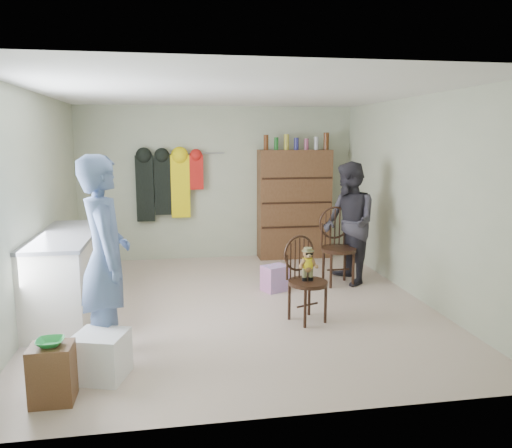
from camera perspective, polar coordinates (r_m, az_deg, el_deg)
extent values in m
plane|color=beige|center=(6.12, -2.02, -9.19)|extent=(5.00, 5.00, 0.00)
plane|color=#B9BFA0|center=(8.30, -4.36, 4.65)|extent=(4.50, 0.00, 4.50)
plane|color=#B9BFA0|center=(5.97, -24.03, 1.84)|extent=(0.00, 5.00, 5.00)
plane|color=#B9BFA0|center=(6.52, 17.95, 2.80)|extent=(0.00, 5.00, 5.00)
plane|color=white|center=(5.81, -2.18, 14.83)|extent=(5.00, 5.00, 0.00)
cube|color=silver|center=(6.06, -20.75, -5.57)|extent=(0.60, 1.80, 0.90)
cube|color=slate|center=(5.96, -21.02, -1.20)|extent=(0.64, 1.86, 0.04)
cylinder|color=#99999E|center=(5.55, -18.53, -5.85)|extent=(0.02, 0.02, 0.14)
cylinder|color=#99999E|center=(6.41, -17.32, -3.71)|extent=(0.02, 0.02, 0.14)
cube|color=brown|center=(4.24, -22.25, -15.55)|extent=(0.32, 0.27, 0.45)
imported|color=green|center=(4.14, -22.48, -12.40)|extent=(0.21, 0.21, 0.05)
cube|color=white|center=(4.50, -17.32, -14.18)|extent=(0.50, 0.49, 0.39)
cylinder|color=black|center=(5.48, 5.95, -6.71)|extent=(0.54, 0.54, 0.04)
cylinder|color=black|center=(5.37, 5.64, -9.64)|extent=(0.03, 0.03, 0.42)
cylinder|color=black|center=(5.53, 7.95, -9.08)|extent=(0.03, 0.03, 0.42)
cylinder|color=black|center=(5.58, 3.82, -8.83)|extent=(0.03, 0.03, 0.42)
cylinder|color=black|center=(5.74, 6.09, -8.33)|extent=(0.03, 0.03, 0.42)
torus|color=black|center=(5.53, 4.94, -3.34)|extent=(0.38, 0.18, 0.41)
cylinder|color=black|center=(5.46, 3.57, -4.99)|extent=(0.03, 0.03, 0.28)
cylinder|color=black|center=(5.66, 6.33, -4.51)|extent=(0.03, 0.03, 0.28)
cylinder|color=yellow|center=(5.44, 5.93, -4.48)|extent=(0.12, 0.12, 0.11)
cylinder|color=#475128|center=(5.47, 5.91, -5.59)|extent=(0.07, 0.07, 0.17)
sphere|color=#9E7042|center=(5.42, 5.95, -3.41)|extent=(0.10, 0.10, 0.10)
cylinder|color=#475128|center=(5.41, 5.96, -2.89)|extent=(0.09, 0.09, 0.03)
cube|color=black|center=(5.37, 6.09, -3.44)|extent=(0.07, 0.01, 0.02)
cylinder|color=black|center=(6.89, 9.43, -2.87)|extent=(0.48, 0.48, 0.05)
cylinder|color=black|center=(6.76, 8.56, -5.36)|extent=(0.04, 0.04, 0.47)
cylinder|color=black|center=(6.87, 11.05, -5.20)|extent=(0.04, 0.04, 0.47)
cylinder|color=black|center=(7.06, 7.71, -4.69)|extent=(0.04, 0.04, 0.47)
cylinder|color=black|center=(7.16, 10.10, -4.55)|extent=(0.04, 0.04, 0.47)
torus|color=black|center=(7.00, 8.99, 0.15)|extent=(0.46, 0.04, 0.46)
cylinder|color=black|center=(6.96, 7.52, -1.19)|extent=(0.03, 0.03, 0.31)
cylinder|color=black|center=(7.08, 10.42, -1.07)|extent=(0.03, 0.03, 0.31)
cube|color=pink|center=(6.61, 2.21, -6.20)|extent=(0.39, 0.36, 0.34)
imported|color=#576E9F|center=(4.64, -16.84, -3.85)|extent=(0.58, 0.75, 1.85)
imported|color=#2D2B33|center=(6.93, 10.58, 0.07)|extent=(0.70, 0.86, 1.68)
cube|color=brown|center=(8.35, 4.38, 2.27)|extent=(1.20, 0.38, 1.80)
cube|color=black|center=(8.22, 4.66, -0.32)|extent=(1.16, 0.02, 0.03)
cube|color=black|center=(8.16, 4.70, 2.44)|extent=(1.16, 0.02, 0.03)
cube|color=black|center=(8.12, 4.74, 5.24)|extent=(1.16, 0.02, 0.03)
cylinder|color=#592D14|center=(8.08, 1.15, 9.30)|extent=(0.08, 0.08, 0.24)
cylinder|color=#19591E|center=(8.11, 2.32, 9.16)|extent=(0.07, 0.07, 0.20)
cylinder|color=#A59933|center=(8.15, 3.49, 9.33)|extent=(0.08, 0.08, 0.25)
cylinder|color=navy|center=(8.18, 4.64, 9.12)|extent=(0.08, 0.08, 0.20)
cylinder|color=#8C3F59|center=(8.23, 5.78, 9.06)|extent=(0.07, 0.07, 0.18)
cylinder|color=#B2B2B7|center=(8.27, 6.91, 9.14)|extent=(0.07, 0.07, 0.21)
cylinder|color=#592D14|center=(8.32, 8.03, 9.35)|extent=(0.09, 0.09, 0.28)
cylinder|color=#99999E|center=(8.19, -7.18, 8.04)|extent=(1.00, 0.02, 0.02)
cube|color=black|center=(8.17, -12.57, 3.98)|extent=(0.28, 0.10, 1.05)
cube|color=black|center=(8.15, -10.61, 4.39)|extent=(0.26, 0.10, 0.95)
cube|color=yellow|center=(8.15, -8.63, 4.27)|extent=(0.30, 0.10, 1.00)
cube|color=red|center=(8.14, -6.84, 5.89)|extent=(0.22, 0.10, 0.55)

